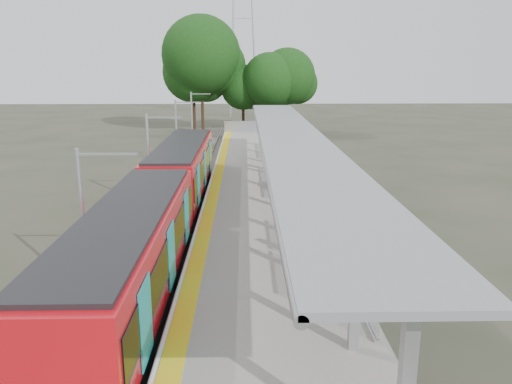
# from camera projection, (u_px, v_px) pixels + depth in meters

# --- Properties ---
(trackbed) EXTENTS (3.00, 70.00, 0.24)m
(trackbed) POSITION_uv_depth(u_px,v_px,m) (184.00, 200.00, 30.36)
(trackbed) COLOR #59544C
(trackbed) RESTS_ON ground
(platform) EXTENTS (6.00, 50.00, 1.00)m
(platform) POSITION_uv_depth(u_px,v_px,m) (258.00, 193.00, 30.36)
(platform) COLOR gray
(platform) RESTS_ON ground
(tactile_strip) EXTENTS (0.60, 50.00, 0.02)m
(tactile_strip) POSITION_uv_depth(u_px,v_px,m) (216.00, 185.00, 30.18)
(tactile_strip) COLOR yellow
(tactile_strip) RESTS_ON platform
(end_fence) EXTENTS (6.00, 0.10, 1.20)m
(end_fence) POSITION_uv_depth(u_px,v_px,m) (252.00, 126.00, 54.26)
(end_fence) COLOR #9EA0A5
(end_fence) RESTS_ON platform
(train) EXTENTS (2.74, 27.60, 3.62)m
(train) POSITION_uv_depth(u_px,v_px,m) (164.00, 200.00, 22.92)
(train) COLOR black
(train) RESTS_ON ground
(canopy) EXTENTS (3.27, 38.00, 3.66)m
(canopy) POSITION_uv_depth(u_px,v_px,m) (290.00, 142.00, 25.78)
(canopy) COLOR #9EA0A5
(canopy) RESTS_ON platform
(tree_cluster) EXTENTS (18.57, 9.38, 13.94)m
(tree_cluster) POSITION_uv_depth(u_px,v_px,m) (227.00, 68.00, 59.98)
(tree_cluster) COLOR #382316
(tree_cluster) RESTS_ON ground
(catenary_masts) EXTENTS (2.08, 48.16, 5.40)m
(catenary_masts) POSITION_uv_depth(u_px,v_px,m) (150.00, 158.00, 28.66)
(catenary_masts) COLOR #9EA0A5
(catenary_masts) RESTS_ON ground
(bench_near) EXTENTS (0.66, 1.73, 1.16)m
(bench_near) POSITION_uv_depth(u_px,v_px,m) (329.00, 230.00, 20.05)
(bench_near) COLOR #0E174A
(bench_near) RESTS_ON platform
(bench_mid) EXTENTS (0.63, 1.61, 1.07)m
(bench_mid) POSITION_uv_depth(u_px,v_px,m) (281.00, 179.00, 29.33)
(bench_mid) COLOR #0E174A
(bench_mid) RESTS_ON platform
(bench_far) EXTENTS (0.60, 1.63, 1.09)m
(bench_far) POSITION_uv_depth(u_px,v_px,m) (283.00, 142.00, 43.62)
(bench_far) COLOR #0E174A
(bench_far) RESTS_ON platform
(info_pillar_near) EXTENTS (0.38, 0.38, 1.69)m
(info_pillar_near) POSITION_uv_depth(u_px,v_px,m) (308.00, 240.00, 18.58)
(info_pillar_near) COLOR beige
(info_pillar_near) RESTS_ON platform
(info_pillar_far) EXTENTS (0.43, 0.43, 1.91)m
(info_pillar_far) POSITION_uv_depth(u_px,v_px,m) (267.00, 158.00, 34.69)
(info_pillar_far) COLOR beige
(info_pillar_far) RESTS_ON platform
(litter_bin) EXTENTS (0.48, 0.48, 0.87)m
(litter_bin) POSITION_uv_depth(u_px,v_px,m) (281.00, 185.00, 28.45)
(litter_bin) COLOR #9EA0A5
(litter_bin) RESTS_ON platform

